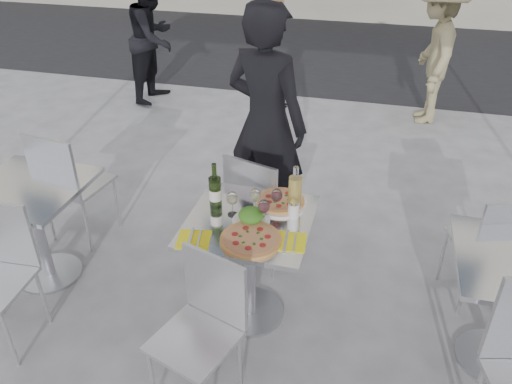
% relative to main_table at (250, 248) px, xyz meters
% --- Properties ---
extents(ground, '(80.00, 80.00, 0.00)m').
position_rel_main_table_xyz_m(ground, '(0.00, 0.00, -0.54)').
color(ground, slate).
extents(street_asphalt, '(24.00, 5.00, 0.00)m').
position_rel_main_table_xyz_m(street_asphalt, '(0.00, 6.50, -0.54)').
color(street_asphalt, black).
rests_on(street_asphalt, ground).
extents(main_table, '(0.72, 0.72, 0.75)m').
position_rel_main_table_xyz_m(main_table, '(0.00, 0.00, 0.00)').
color(main_table, '#B7BABF').
rests_on(main_table, ground).
extents(side_table_left, '(0.72, 0.72, 0.75)m').
position_rel_main_table_xyz_m(side_table_left, '(-1.50, 0.00, 0.00)').
color(side_table_left, '#B7BABF').
rests_on(side_table_left, ground).
extents(chair_far, '(0.51, 0.52, 0.90)m').
position_rel_main_table_xyz_m(chair_far, '(-0.08, 0.52, -0.01)').
color(chair_far, silver).
rests_on(chair_far, ground).
extents(chair_near, '(0.49, 0.50, 0.85)m').
position_rel_main_table_xyz_m(chair_near, '(-0.08, -0.59, -0.03)').
color(chair_near, silver).
rests_on(chair_near, ground).
extents(side_chair_lfar, '(0.48, 0.49, 0.94)m').
position_rel_main_table_xyz_m(side_chair_lfar, '(-1.52, 0.43, 0.01)').
color(side_chair_lfar, silver).
rests_on(side_chair_lfar, ground).
extents(side_chair_rfar, '(0.51, 0.52, 0.88)m').
position_rel_main_table_xyz_m(side_chair_rfar, '(1.46, 0.47, -0.02)').
color(side_chair_rfar, silver).
rests_on(side_chair_rfar, ground).
extents(woman_diner, '(0.77, 0.63, 1.81)m').
position_rel_main_table_xyz_m(woman_diner, '(-0.15, 1.01, 0.37)').
color(woman_diner, black).
rests_on(woman_diner, ground).
extents(pedestrian_a, '(0.65, 0.81, 1.59)m').
position_rel_main_table_xyz_m(pedestrian_a, '(-2.20, 3.46, 0.26)').
color(pedestrian_a, black).
rests_on(pedestrian_a, ground).
extents(pedestrian_b, '(0.67, 1.08, 1.61)m').
position_rel_main_table_xyz_m(pedestrian_b, '(1.15, 3.62, 0.27)').
color(pedestrian_b, '#91865E').
rests_on(pedestrian_b, ground).
extents(pizza_near, '(0.34, 0.34, 0.02)m').
position_rel_main_table_xyz_m(pizza_near, '(0.06, -0.19, 0.22)').
color(pizza_near, tan).
rests_on(pizza_near, main_table).
extents(pizza_far, '(0.33, 0.33, 0.03)m').
position_rel_main_table_xyz_m(pizza_far, '(0.14, 0.22, 0.23)').
color(pizza_far, white).
rests_on(pizza_far, main_table).
extents(salad_plate, '(0.22, 0.22, 0.09)m').
position_rel_main_table_xyz_m(salad_plate, '(0.02, -0.02, 0.25)').
color(salad_plate, white).
rests_on(salad_plate, main_table).
extents(wine_bottle, '(0.07, 0.08, 0.29)m').
position_rel_main_table_xyz_m(wine_bottle, '(-0.23, 0.08, 0.32)').
color(wine_bottle, '#2F491B').
rests_on(wine_bottle, main_table).
extents(carafe, '(0.08, 0.08, 0.29)m').
position_rel_main_table_xyz_m(carafe, '(0.23, 0.17, 0.33)').
color(carafe, '#DFC75F').
rests_on(carafe, main_table).
extents(sugar_shaker, '(0.06, 0.06, 0.11)m').
position_rel_main_table_xyz_m(sugar_shaker, '(0.24, 0.09, 0.26)').
color(sugar_shaker, white).
rests_on(sugar_shaker, main_table).
extents(wineglass_white_a, '(0.07, 0.07, 0.16)m').
position_rel_main_table_xyz_m(wineglass_white_a, '(-0.11, 0.03, 0.32)').
color(wineglass_white_a, white).
rests_on(wineglass_white_a, main_table).
extents(wineglass_white_b, '(0.07, 0.07, 0.16)m').
position_rel_main_table_xyz_m(wineglass_white_b, '(0.01, 0.09, 0.32)').
color(wineglass_white_b, white).
rests_on(wineglass_white_b, main_table).
extents(wineglass_red_a, '(0.07, 0.07, 0.16)m').
position_rel_main_table_xyz_m(wineglass_red_a, '(0.09, -0.01, 0.32)').
color(wineglass_red_a, white).
rests_on(wineglass_red_a, main_table).
extents(wineglass_red_b, '(0.07, 0.07, 0.16)m').
position_rel_main_table_xyz_m(wineglass_red_b, '(0.13, 0.12, 0.32)').
color(wineglass_red_b, white).
rests_on(wineglass_red_b, main_table).
extents(napkin_left, '(0.21, 0.21, 0.01)m').
position_rel_main_table_xyz_m(napkin_left, '(-0.25, -0.26, 0.21)').
color(napkin_left, '#F9F915').
rests_on(napkin_left, main_table).
extents(napkin_right, '(0.20, 0.20, 0.01)m').
position_rel_main_table_xyz_m(napkin_right, '(0.27, -0.15, 0.21)').
color(napkin_right, '#F9F915').
rests_on(napkin_right, main_table).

